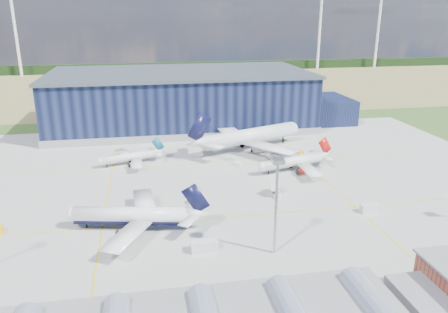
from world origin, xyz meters
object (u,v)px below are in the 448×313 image
Objects in this scene: airliner_navy at (131,207)px; airliner_red at (293,157)px; light_mast_center at (277,191)px; airstair at (275,190)px; gse_tug_c at (300,152)px; gse_cart_b at (237,164)px; gse_van_a at (204,246)px; airliner_widebody at (251,128)px; airliner_regional at (128,153)px; car_b at (268,303)px; hangar at (186,101)px; gse_van_c at (370,208)px.

airliner_navy is 1.21× the size of airliner_red.
light_mast_center is 36.64m from airstair.
gse_tug_c is (64.07, 51.66, -5.51)m from airliner_navy.
gse_cart_b is at bearing -118.76° from airliner_navy.
gse_van_a reaches higher than gse_tug_c.
airliner_widebody is 18.48× the size of gse_tug_c.
gse_tug_c is at bearing -128.88° from airliner_navy.
airliner_regional is at bearing -32.37° from airliner_red.
gse_cart_b is 0.95× the size of car_b.
airliner_red reaches higher than gse_tug_c.
car_b is (-11.03, -78.26, -0.14)m from gse_cart_b.
airliner_navy is 12.98× the size of gse_tug_c.
airliner_red reaches higher than car_b.
gse_tug_c is 0.87× the size of car_b.
airliner_widebody is 21.57m from gse_tug_c.
hangar is 121.84m from gse_van_a.
hangar reaches higher than car_b.
airliner_widebody reaches higher than gse_van_c.
gse_tug_c is at bearing 82.23° from airstair.
airliner_widebody is 8.66× the size of gse_van_a.
airliner_navy is 64.96m from gse_van_c.
airliner_widebody is 10.20× the size of airstair.
airliner_red is 0.58× the size of airliner_widebody.
gse_van_a is (16.69, -14.30, -4.79)m from airliner_navy.
hangar is 23.43× the size of gse_van_a.
car_b is at bearing -89.80° from hangar.
gse_tug_c is (38.86, -55.14, -10.98)m from hangar.
hangar is 29.58× the size of gse_van_c.
airliner_regional is 4.18× the size of gse_van_a.
light_mast_center is at bearing -144.44° from gse_cart_b.
airliner_widebody reaches higher than airstair.
light_mast_center reaches higher than airliner_widebody.
airliner_red reaches higher than airstair.
light_mast_center is at bearing 99.13° from airliner_regional.
airliner_red is 23.33m from airstair.
airliner_red is (54.73, 34.00, -1.05)m from airliner_navy.
airstair is (44.27, -36.83, -2.54)m from airliner_regional.
airliner_navy reaches higher than gse_cart_b.
light_mast_center is (7.19, -124.80, 3.82)m from hangar.
airstair is (-3.86, -46.49, -7.06)m from airliner_widebody.
airliner_red is 28.43m from airliner_widebody.
hangar is 68.35m from gse_tug_c.
airliner_widebody is at bearing 174.22° from airliner_regional.
airliner_red is at bearing 145.88° from airliner_regional.
gse_cart_b is 0.64× the size of gse_van_c.
airliner_regional reaches higher than car_b.
airstair is at bearing -116.39° from airliner_widebody.
hangar is 94.50m from airstair.
light_mast_center is at bearing 163.18° from airliner_navy.
light_mast_center reaches higher than gse_van_a.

